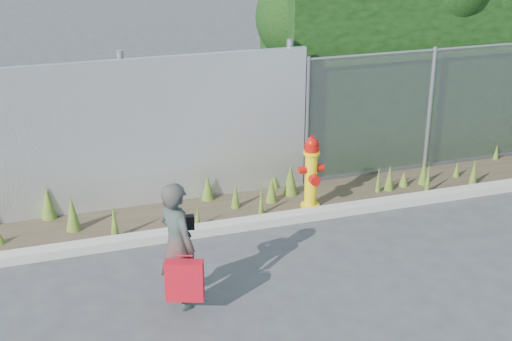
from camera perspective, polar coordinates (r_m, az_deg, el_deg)
The scene contains 10 objects.
ground at distance 8.49m, azimuth 4.97°, elevation -9.39°, with size 80.00×80.00×0.00m, color #3D3C3F.
curb at distance 9.93m, azimuth 0.92°, elevation -4.03°, with size 16.00×0.22×0.12m, color #ACA69B.
weed_strip at distance 10.77m, azimuth 4.13°, elevation -1.54°, with size 16.00×1.26×0.54m.
corrugated_fence at distance 10.19m, azimuth -18.91°, elevation 1.78°, with size 8.50×0.21×2.30m.
chainlink_fence at distance 12.50m, azimuth 17.84°, elevation 5.14°, with size 6.50×0.07×2.05m.
hedge at distance 13.07m, azimuth 15.62°, elevation 10.40°, with size 7.60×2.00×3.72m.
fire_hydrant at distance 10.28m, azimuth 4.44°, elevation -0.24°, with size 0.38×0.34×1.12m.
woman at distance 7.87m, azimuth -6.33°, elevation -5.95°, with size 0.54×0.35×1.47m, color #0E5A4F.
red_tote_bag at distance 7.80m, azimuth -5.73°, elevation -8.75°, with size 0.41×0.15×0.54m.
black_shoulder_bag at distance 7.92m, azimuth -5.74°, elevation -4.18°, with size 0.21×0.09×0.16m.
Camera 1 is at (-2.97, -6.64, 4.38)m, focal length 50.00 mm.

